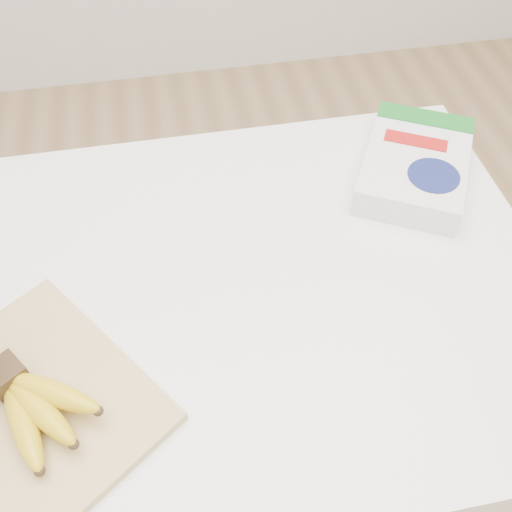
# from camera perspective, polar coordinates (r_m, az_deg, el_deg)

# --- Properties ---
(table) EXTENTS (1.17, 0.78, 0.88)m
(table) POSITION_cam_1_polar(r_m,az_deg,el_deg) (1.29, -4.63, -15.03)
(table) COLOR white
(table) RESTS_ON ground
(cutting_board) EXTENTS (0.39, 0.41, 0.02)m
(cutting_board) POSITION_cam_1_polar(r_m,az_deg,el_deg) (0.86, -20.65, -13.19)
(cutting_board) COLOR tan
(cutting_board) RESTS_ON table
(bananas) EXTENTS (0.17, 0.18, 0.06)m
(bananas) POSITION_cam_1_polar(r_m,az_deg,el_deg) (0.82, -21.28, -13.69)
(bananas) COLOR #382816
(bananas) RESTS_ON cutting_board
(cereal_box) EXTENTS (0.29, 0.32, 0.06)m
(cereal_box) POSITION_cam_1_polar(r_m,az_deg,el_deg) (1.11, 15.62, 8.77)
(cereal_box) COLOR silver
(cereal_box) RESTS_ON table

